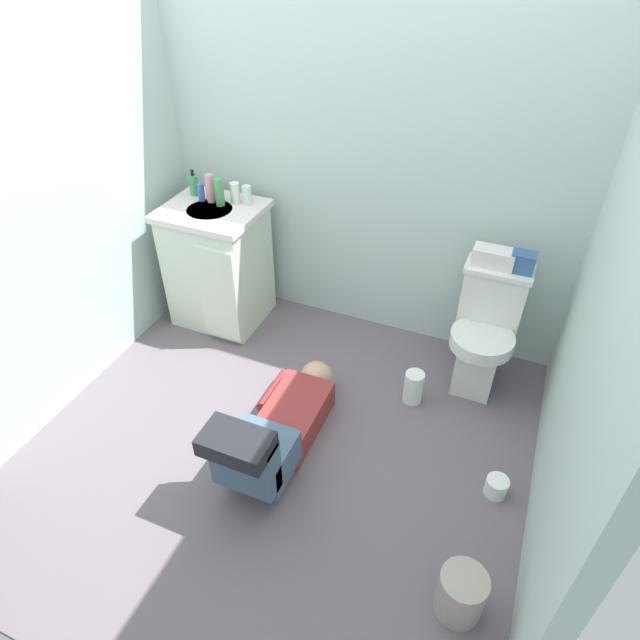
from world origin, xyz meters
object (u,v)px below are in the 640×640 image
at_px(person_plumber, 276,429).
at_px(soap_dispenser, 194,185).
at_px(toiletry_bag, 523,262).
at_px(trash_can, 461,594).
at_px(vanity_cabinet, 219,264).
at_px(tissue_box, 494,257).
at_px(toilet, 484,332).
at_px(bottle_white, 235,193).
at_px(bottle_clear, 247,195).
at_px(bottle_pink, 210,188).
at_px(bottle_blue, 201,192).
at_px(paper_towel_roll, 413,387).
at_px(faucet, 222,191).
at_px(toilet_paper_roll, 496,487).
at_px(bottle_green, 219,192).

height_order(person_plumber, soap_dispenser, soap_dispenser).
bearing_deg(toiletry_bag, trash_can, -86.94).
distance_m(vanity_cabinet, tissue_box, 1.73).
distance_m(toilet, person_plumber, 1.30).
xyz_separation_m(bottle_white, bottle_clear, (0.07, 0.01, -0.01)).
distance_m(toiletry_bag, bottle_pink, 1.88).
bearing_deg(trash_can, toilet, 97.52).
bearing_deg(bottle_pink, bottle_clear, 13.78).
distance_m(tissue_box, bottle_pink, 1.73).
xyz_separation_m(tissue_box, soap_dispenser, (-1.87, 0.00, 0.09)).
bearing_deg(toilet, bottle_clear, 176.03).
bearing_deg(person_plumber, bottle_clear, 122.99).
bearing_deg(bottle_pink, tissue_box, 1.25).
bearing_deg(trash_can, person_plumber, 157.17).
relative_size(person_plumber, trash_can, 4.50).
bearing_deg(tissue_box, bottle_blue, -178.40).
bearing_deg(paper_towel_roll, faucet, 163.09).
distance_m(toilet, toiletry_bag, 0.46).
relative_size(person_plumber, bottle_blue, 9.52).
xyz_separation_m(person_plumber, trash_can, (1.04, -0.44, -0.06)).
distance_m(toilet, soap_dispenser, 1.99).
height_order(faucet, toiletry_bag, faucet).
height_order(tissue_box, trash_can, tissue_box).
relative_size(tissue_box, bottle_blue, 1.97).
bearing_deg(bottle_white, toilet, -3.41).
xyz_separation_m(toilet, toilet_paper_roll, (0.24, -0.77, -0.32)).
bearing_deg(toiletry_bag, paper_towel_roll, -134.65).
bearing_deg(bottle_blue, trash_can, -35.50).
bearing_deg(vanity_cabinet, toiletry_bag, 3.80).
xyz_separation_m(bottle_pink, bottle_green, (0.08, -0.02, -0.00)).
relative_size(toilet, tissue_box, 3.41).
bearing_deg(bottle_clear, paper_towel_roll, -18.89).
bearing_deg(bottle_white, vanity_cabinet, -128.80).
height_order(bottle_white, trash_can, bottle_white).
height_order(soap_dispenser, bottle_white, soap_dispenser).
xyz_separation_m(faucet, person_plumber, (0.88, -1.08, -0.69)).
bearing_deg(trash_can, bottle_white, 140.39).
bearing_deg(bottle_pink, toilet_paper_roll, -22.31).
xyz_separation_m(bottle_green, paper_towel_roll, (1.39, -0.35, -0.80)).
bearing_deg(toilet, bottle_green, 178.98).
height_order(soap_dispenser, bottle_pink, bottle_pink).
bearing_deg(tissue_box, bottle_green, -177.90).
relative_size(faucet, trash_can, 0.42).
relative_size(bottle_blue, toilet_paper_roll, 1.02).
relative_size(faucet, bottle_blue, 0.89).
distance_m(tissue_box, bottle_blue, 1.79).
distance_m(tissue_box, bottle_white, 1.58).
xyz_separation_m(vanity_cabinet, bottle_clear, (0.18, 0.14, 0.46)).
relative_size(vanity_cabinet, bottle_pink, 4.64).
bearing_deg(faucet, bottle_white, -9.70).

